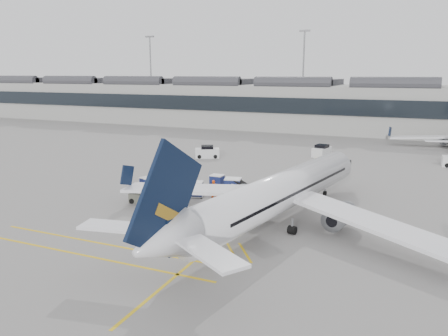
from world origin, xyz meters
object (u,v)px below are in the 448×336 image
at_px(ramp_agent_b, 213,189).
at_px(ramp_agent_a, 214,189).
at_px(baggage_cart_a, 233,186).
at_px(belt_loader, 241,192).
at_px(airliner_main, 278,194).
at_px(pushback_tug, 142,197).

bearing_deg(ramp_agent_b, ramp_agent_a, 105.87).
bearing_deg(baggage_cart_a, belt_loader, -25.03).
bearing_deg(airliner_main, pushback_tug, -171.28).
bearing_deg(ramp_agent_b, pushback_tug, -6.77).
bearing_deg(airliner_main, ramp_agent_a, 160.04).
relative_size(belt_loader, ramp_agent_b, 2.62).
height_order(airliner_main, pushback_tug, airliner_main).
distance_m(baggage_cart_a, ramp_agent_a, 2.33).
xyz_separation_m(baggage_cart_a, ramp_agent_b, (-1.82, -1.52, -0.14)).
distance_m(airliner_main, ramp_agent_a, 10.94).
xyz_separation_m(belt_loader, ramp_agent_b, (-2.88, -1.27, 0.38)).
bearing_deg(belt_loader, airliner_main, -36.81).
height_order(airliner_main, belt_loader, airliner_main).
bearing_deg(baggage_cart_a, pushback_tug, -153.18).
distance_m(airliner_main, ramp_agent_b, 11.10).
xyz_separation_m(ramp_agent_b, pushback_tug, (-6.27, -4.94, -0.32)).
bearing_deg(ramp_agent_b, airliner_main, 103.57).
xyz_separation_m(airliner_main, belt_loader, (-6.44, 6.97, -2.34)).
bearing_deg(ramp_agent_a, baggage_cart_a, 3.80).
bearing_deg(airliner_main, belt_loader, 144.23).
bearing_deg(baggage_cart_a, ramp_agent_b, -151.89).
xyz_separation_m(belt_loader, pushback_tug, (-9.16, -6.21, 0.06)).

